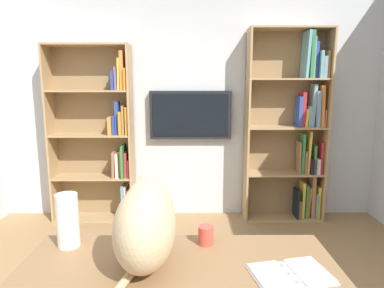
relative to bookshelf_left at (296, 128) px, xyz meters
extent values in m
cube|color=silver|center=(1.22, -0.17, 0.27)|extent=(4.52, 0.06, 2.70)
cube|color=tan|center=(-0.32, 0.02, 0.01)|extent=(0.02, 0.28, 2.16)
cube|color=tan|center=(0.56, 0.02, 0.01)|extent=(0.02, 0.28, 2.16)
cube|color=#93754E|center=(0.12, -0.11, 0.01)|extent=(0.90, 0.01, 2.16)
cube|color=tan|center=(0.12, 0.02, -1.07)|extent=(0.86, 0.27, 0.02)
cube|color=tan|center=(0.12, 0.02, -0.53)|extent=(0.86, 0.27, 0.02)
cube|color=tan|center=(0.12, 0.02, 0.01)|extent=(0.86, 0.27, 0.02)
cube|color=tan|center=(0.12, 0.02, 0.54)|extent=(0.86, 0.27, 0.02)
cube|color=tan|center=(0.12, 0.02, 1.08)|extent=(0.86, 0.27, 0.02)
cube|color=gold|center=(-0.28, 0.03, -0.87)|extent=(0.03, 0.16, 0.37)
cube|color=#6B8D9F|center=(-0.25, 0.03, -0.91)|extent=(0.02, 0.20, 0.29)
cube|color=#9A6C49|center=(-0.22, 0.02, -0.81)|extent=(0.04, 0.20, 0.50)
cube|color=orange|center=(-0.18, 0.02, -0.87)|extent=(0.04, 0.15, 0.37)
cube|color=#407B42|center=(-0.15, 0.02, -0.86)|extent=(0.03, 0.17, 0.39)
cube|color=gold|center=(-0.11, 0.02, -0.84)|extent=(0.03, 0.15, 0.42)
cube|color=olive|center=(-0.07, 0.03, -0.95)|extent=(0.03, 0.16, 0.21)
cube|color=black|center=(-0.04, 0.04, -0.89)|extent=(0.02, 0.20, 0.34)
cube|color=#C12F38|center=(-0.28, 0.03, -0.34)|extent=(0.03, 0.16, 0.36)
cube|color=beige|center=(-0.24, 0.03, -0.43)|extent=(0.03, 0.20, 0.17)
cube|color=#378040|center=(-0.21, 0.03, -0.36)|extent=(0.02, 0.13, 0.32)
cube|color=black|center=(-0.17, 0.02, -0.43)|extent=(0.04, 0.24, 0.17)
cube|color=gold|center=(-0.14, 0.03, -0.28)|extent=(0.04, 0.15, 0.49)
cube|color=#A1663A|center=(-0.11, 0.02, -0.39)|extent=(0.02, 0.18, 0.26)
cube|color=#37844B|center=(-0.08, 0.02, -0.29)|extent=(0.03, 0.15, 0.46)
cube|color=#966A48|center=(-0.04, 0.02, -0.34)|extent=(0.03, 0.13, 0.36)
cube|color=#9C6342|center=(-0.29, 0.02, 0.11)|extent=(0.02, 0.20, 0.19)
cube|color=orange|center=(-0.25, 0.03, 0.24)|extent=(0.05, 0.18, 0.46)
cube|color=#728FA8|center=(-0.20, 0.04, 0.21)|extent=(0.05, 0.20, 0.40)
cube|color=#709AA2|center=(-0.16, 0.03, 0.25)|extent=(0.06, 0.16, 0.47)
cube|color=#6FA5AC|center=(-0.12, 0.02, 0.13)|extent=(0.03, 0.15, 0.23)
cube|color=yellow|center=(-0.09, 0.02, 0.11)|extent=(0.04, 0.16, 0.20)
cube|color=#B3262E|center=(-0.05, 0.02, 0.21)|extent=(0.04, 0.17, 0.38)
cube|color=#2A459C|center=(-0.01, 0.03, 0.18)|extent=(0.04, 0.17, 0.34)
cube|color=#A26C37|center=(-0.28, 0.02, 0.70)|extent=(0.03, 0.19, 0.29)
cube|color=#7094AC|center=(-0.24, 0.04, 0.67)|extent=(0.04, 0.19, 0.23)
cube|color=#669C9B|center=(-0.20, 0.02, 0.69)|extent=(0.03, 0.24, 0.29)
cube|color=#2B449C|center=(-0.16, 0.02, 0.74)|extent=(0.03, 0.13, 0.39)
cube|color=#7092A3|center=(-0.13, 0.03, 0.77)|extent=(0.02, 0.17, 0.44)
cube|color=#337A3F|center=(-0.09, 0.04, 0.80)|extent=(0.04, 0.23, 0.50)
cube|color=#66A1B2|center=(-0.05, 0.04, 0.80)|extent=(0.05, 0.23, 0.50)
cube|color=tan|center=(1.87, 0.02, -0.08)|extent=(0.02, 0.28, 1.99)
cube|color=tan|center=(2.78, 0.02, -0.08)|extent=(0.02, 0.28, 1.99)
cube|color=#93754E|center=(2.32, -0.11, -0.08)|extent=(0.93, 0.01, 1.99)
cube|color=tan|center=(2.32, 0.02, -1.07)|extent=(0.88, 0.27, 0.02)
cube|color=tan|center=(2.32, 0.02, -0.57)|extent=(0.88, 0.27, 0.02)
cube|color=tan|center=(2.32, 0.02, -0.08)|extent=(0.88, 0.27, 0.02)
cube|color=tan|center=(2.32, 0.02, 0.41)|extent=(0.88, 0.27, 0.02)
cube|color=tan|center=(2.32, 0.02, 0.90)|extent=(0.88, 0.27, 0.02)
cube|color=#28559A|center=(1.90, 0.04, -0.91)|extent=(0.02, 0.21, 0.29)
cube|color=orange|center=(1.93, 0.03, -0.89)|extent=(0.02, 0.15, 0.34)
cube|color=silver|center=(1.96, 0.01, -0.87)|extent=(0.02, 0.21, 0.38)
cube|color=#6496AC|center=(1.98, 0.03, -0.86)|extent=(0.03, 0.20, 0.39)
cube|color=#BE3338|center=(1.90, 0.02, -0.46)|extent=(0.02, 0.21, 0.21)
cube|color=#AF3A3A|center=(1.94, 0.04, -0.42)|extent=(0.03, 0.15, 0.29)
cube|color=#327D3E|center=(1.97, 0.04, -0.38)|extent=(0.02, 0.23, 0.37)
cube|color=#E9B449|center=(2.00, 0.01, -0.41)|extent=(0.03, 0.14, 0.30)
cube|color=silver|center=(2.03, 0.02, -0.43)|extent=(0.03, 0.20, 0.27)
cube|color=#996748|center=(2.07, 0.02, -0.41)|extent=(0.04, 0.20, 0.30)
cube|color=orange|center=(1.91, 0.02, 0.08)|extent=(0.03, 0.23, 0.31)
cube|color=#A37745|center=(1.94, 0.04, 0.09)|extent=(0.02, 0.22, 0.33)
cube|color=orange|center=(1.98, 0.03, 0.06)|extent=(0.03, 0.21, 0.26)
cube|color=#2E4197|center=(2.02, 0.03, 0.11)|extent=(0.04, 0.14, 0.37)
cube|color=#254593|center=(2.05, 0.03, 0.04)|extent=(0.03, 0.18, 0.22)
cube|color=orange|center=(2.09, 0.03, 0.03)|extent=(0.04, 0.23, 0.20)
cube|color=orange|center=(1.91, 0.04, 0.54)|extent=(0.02, 0.21, 0.24)
cube|color=orange|center=(1.94, 0.02, 0.63)|extent=(0.04, 0.20, 0.42)
cube|color=gold|center=(1.98, 0.03, 0.59)|extent=(0.03, 0.20, 0.34)
cube|color=slate|center=(2.01, 0.02, 0.55)|extent=(0.03, 0.21, 0.25)
cube|color=#2B4097|center=(2.05, 0.02, 0.52)|extent=(0.03, 0.19, 0.20)
cube|color=black|center=(1.20, -0.09, 0.14)|extent=(0.93, 0.06, 0.55)
cube|color=black|center=(1.20, -0.05, 0.14)|extent=(0.86, 0.01, 0.48)
cube|color=olive|center=(1.25, 2.41, -0.34)|extent=(1.46, 0.68, 0.03)
ellipsoid|color=#D1B284|center=(1.40, 2.37, -0.14)|extent=(0.28, 0.51, 0.37)
ellipsoid|color=#D1B284|center=(1.40, 2.26, -0.09)|extent=(0.23, 0.28, 0.28)
sphere|color=#D1B284|center=(1.40, 2.19, -0.02)|extent=(0.13, 0.13, 0.13)
cone|color=#D1B284|center=(1.37, 2.19, 0.03)|extent=(0.06, 0.06, 0.07)
cone|color=#D1B284|center=(1.44, 2.19, 0.03)|extent=(0.06, 0.06, 0.07)
cone|color=beige|center=(1.37, 2.20, 0.03)|extent=(0.03, 0.03, 0.05)
cone|color=beige|center=(1.44, 2.20, 0.03)|extent=(0.03, 0.03, 0.05)
cube|color=white|center=(0.68, 2.44, -0.32)|extent=(0.19, 0.25, 0.01)
cube|color=white|center=(0.86, 2.48, -0.32)|extent=(0.19, 0.25, 0.01)
cube|color=white|center=(0.77, 2.46, -0.32)|extent=(0.08, 0.22, 0.01)
cube|color=white|center=(0.68, 2.44, -0.31)|extent=(0.18, 0.23, 0.01)
cube|color=white|center=(0.86, 2.48, -0.31)|extent=(0.18, 0.23, 0.01)
cylinder|color=silver|center=(0.75, 2.53, -0.30)|extent=(0.02, 0.02, 0.01)
cylinder|color=silver|center=(0.77, 2.46, -0.30)|extent=(0.02, 0.02, 0.01)
cylinder|color=silver|center=(0.78, 2.40, -0.30)|extent=(0.02, 0.02, 0.01)
cylinder|color=white|center=(1.82, 2.18, -0.18)|extent=(0.11, 0.11, 0.27)
cylinder|color=#D84C3F|center=(1.12, 2.17, -0.27)|extent=(0.08, 0.08, 0.10)
camera|label=1|loc=(1.20, 3.79, 0.50)|focal=31.50mm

